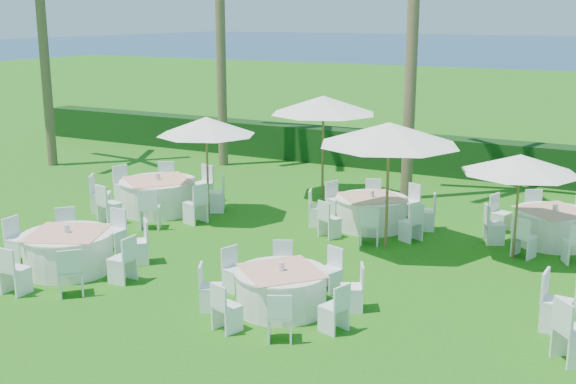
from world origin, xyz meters
name	(u,v)px	position (x,y,z in m)	size (l,w,h in m)	color
ground	(261,300)	(0.00, 0.00, 0.00)	(120.00, 120.00, 0.00)	#216210
hedge	(448,156)	(0.00, 12.00, 0.60)	(34.00, 1.00, 1.20)	black
banquet_table_a	(68,251)	(-4.21, -0.51, 0.42)	(3.18, 3.18, 0.96)	white
banquet_table_b	(281,289)	(0.53, -0.22, 0.38)	(2.84, 2.84, 0.88)	white
banquet_table_d	(158,195)	(-5.40, 3.91, 0.46)	(3.46, 3.46, 1.04)	white
banquet_table_e	(371,211)	(0.05, 5.21, 0.40)	(2.99, 2.99, 0.93)	white
banquet_table_f	(554,226)	(4.15, 5.98, 0.41)	(3.04, 3.04, 0.93)	white
umbrella_a	(206,126)	(-3.93, 4.07, 2.36)	(2.48, 2.48, 2.59)	brown
umbrella_b	(389,134)	(0.93, 3.87, 2.57)	(3.09, 3.09, 2.82)	brown
umbrella_c	(323,105)	(-2.30, 7.38, 2.62)	(2.99, 2.99, 2.88)	brown
umbrella_d	(520,164)	(3.57, 4.55, 2.05)	(2.46, 2.46, 2.24)	brown
palm_f	(43,41)	(-12.43, 7.04, 4.19)	(4.35, 4.29, 7.51)	brown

